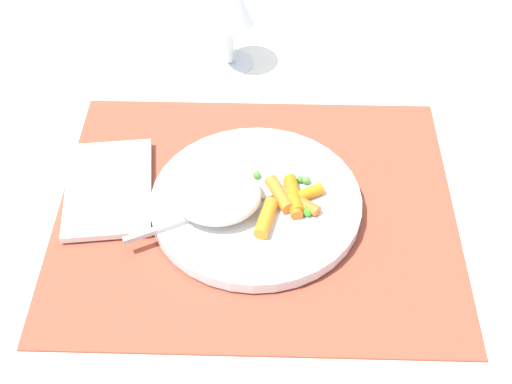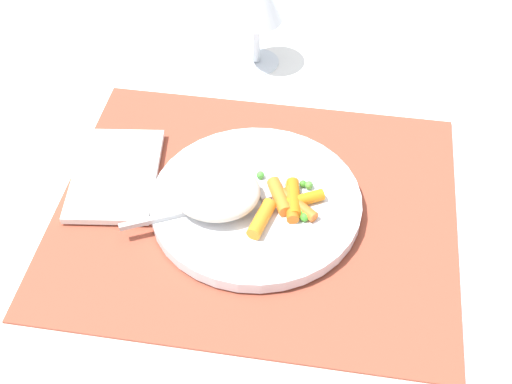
{
  "view_description": "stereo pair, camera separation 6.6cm",
  "coord_description": "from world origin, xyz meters",
  "px_view_note": "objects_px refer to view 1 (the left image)",
  "views": [
    {
      "loc": [
        0.01,
        -0.51,
        0.57
      ],
      "look_at": [
        0.0,
        0.0,
        0.03
      ],
      "focal_mm": 48.4,
      "sensor_mm": 36.0,
      "label": 1
    },
    {
      "loc": [
        0.08,
        -0.5,
        0.57
      ],
      "look_at": [
        0.0,
        0.0,
        0.03
      ],
      "focal_mm": 48.4,
      "sensor_mm": 36.0,
      "label": 2
    }
  ],
  "objects_px": {
    "napkin": "(109,188)",
    "plate": "(256,203)",
    "carrot_portion": "(287,201)",
    "fork": "(231,205)",
    "rice_mound": "(217,195)"
  },
  "relations": [
    {
      "from": "napkin",
      "to": "fork",
      "type": "bearing_deg",
      "value": -13.62
    },
    {
      "from": "plate",
      "to": "rice_mound",
      "type": "relative_size",
      "value": 2.41
    },
    {
      "from": "carrot_portion",
      "to": "rice_mound",
      "type": "bearing_deg",
      "value": -177.3
    },
    {
      "from": "carrot_portion",
      "to": "fork",
      "type": "height_order",
      "value": "carrot_portion"
    },
    {
      "from": "fork",
      "to": "rice_mound",
      "type": "bearing_deg",
      "value": 179.18
    },
    {
      "from": "rice_mound",
      "to": "fork",
      "type": "bearing_deg",
      "value": -0.82
    },
    {
      "from": "carrot_portion",
      "to": "fork",
      "type": "xyz_separation_m",
      "value": [
        -0.06,
        -0.0,
        -0.0
      ]
    },
    {
      "from": "plate",
      "to": "fork",
      "type": "relative_size",
      "value": 1.26
    },
    {
      "from": "plate",
      "to": "rice_mound",
      "type": "distance_m",
      "value": 0.05
    },
    {
      "from": "napkin",
      "to": "plate",
      "type": "bearing_deg",
      "value": -7.17
    },
    {
      "from": "fork",
      "to": "napkin",
      "type": "bearing_deg",
      "value": 166.38
    },
    {
      "from": "carrot_portion",
      "to": "plate",
      "type": "bearing_deg",
      "value": 164.82
    },
    {
      "from": "plate",
      "to": "rice_mound",
      "type": "bearing_deg",
      "value": -162.86
    },
    {
      "from": "carrot_portion",
      "to": "napkin",
      "type": "xyz_separation_m",
      "value": [
        -0.2,
        0.03,
        -0.02
      ]
    },
    {
      "from": "rice_mound",
      "to": "carrot_portion",
      "type": "distance_m",
      "value": 0.08
    }
  ]
}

